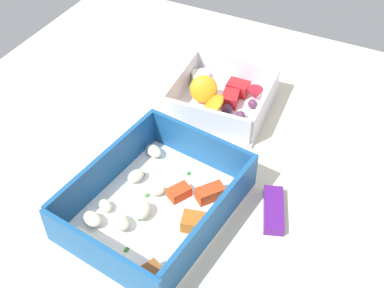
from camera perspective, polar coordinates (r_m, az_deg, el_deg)
The scene contains 5 objects.
table_surface at distance 69.20cm, azimuth -0.99°, elevation -2.59°, with size 80.00×80.00×2.00cm, color beige.
pasta_container at distance 61.14cm, azimuth -4.29°, elevation -7.00°, with size 23.11×18.98×5.84cm.
fruit_bowl at distance 76.27cm, azimuth 3.35°, elevation 5.25°, with size 14.98×14.99×4.98cm.
candy_bar at distance 62.82cm, azimuth 9.33°, elevation -7.46°, with size 7.00×2.40×1.20cm, color #51197A.
paper_cup_liner at distance 84.37cm, azimuth 7.18°, elevation 8.49°, with size 3.45×3.45×1.86cm, color white.
Camera 1 is at (42.62, 22.30, 50.74)cm, focal length 46.53 mm.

